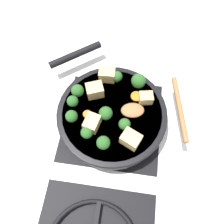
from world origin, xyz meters
name	(u,v)px	position (x,y,z in m)	size (l,w,h in m)	color
ground_plane	(112,122)	(0.00, 0.00, 0.00)	(2.40, 2.40, 0.00)	white
front_burner_grate	(112,120)	(0.00, 0.00, 0.01)	(0.31, 0.31, 0.03)	black
skillet_pan	(112,114)	(0.00, 0.00, 0.05)	(0.40, 0.44, 0.05)	black
wooden_spoon	(158,109)	(-0.13, -0.02, 0.08)	(0.20, 0.21, 0.02)	olive
tofu_cube_center_large	(131,139)	(-0.06, 0.08, 0.10)	(0.05, 0.04, 0.04)	#DBB770
tofu_cube_near_handle	(92,123)	(0.05, 0.05, 0.09)	(0.05, 0.04, 0.04)	#DBB770
tofu_cube_east_chunk	(95,90)	(0.06, -0.05, 0.09)	(0.05, 0.04, 0.04)	#DBB770
tofu_cube_west_chunk	(146,98)	(-0.09, -0.05, 0.09)	(0.04, 0.03, 0.03)	#DBB770
tofu_cube_back_piece	(107,74)	(0.03, -0.12, 0.09)	(0.05, 0.04, 0.04)	#DBB770
broccoli_floret_near_spoon	(117,77)	(0.00, -0.11, 0.10)	(0.03, 0.03, 0.04)	#709956
broccoli_floret_center_top	(103,143)	(0.01, 0.10, 0.10)	(0.04, 0.04, 0.04)	#709956
broccoli_floret_east_rim	(72,116)	(0.11, 0.04, 0.10)	(0.03, 0.03, 0.04)	#709956
broccoli_floret_west_rim	(87,133)	(0.06, 0.08, 0.10)	(0.03, 0.03, 0.04)	#709956
broccoli_floret_north_edge	(124,124)	(-0.04, 0.04, 0.10)	(0.03, 0.03, 0.04)	#709956
broccoli_floret_south_cluster	(138,81)	(-0.07, -0.10, 0.10)	(0.04, 0.04, 0.05)	#709956
broccoli_floret_mid_floret	(78,91)	(0.11, -0.04, 0.10)	(0.04, 0.04, 0.04)	#709956
broccoli_floret_small_inner	(106,113)	(0.02, 0.02, 0.10)	(0.04, 0.04, 0.05)	#709956
broccoli_floret_tall_stem	(73,101)	(0.12, -0.01, 0.10)	(0.03, 0.03, 0.04)	#709956
carrot_slice_orange_thin	(136,96)	(-0.07, -0.06, 0.08)	(0.03, 0.03, 0.01)	orange
carrot_slice_near_center	(87,114)	(0.07, 0.02, 0.08)	(0.02, 0.02, 0.01)	orange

